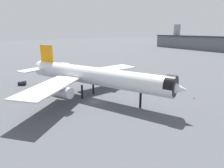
% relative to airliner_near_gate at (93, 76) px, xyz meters
% --- Properties ---
extents(ground, '(900.00, 900.00, 0.00)m').
position_rel_airliner_near_gate_xyz_m(ground, '(4.16, -2.07, -7.74)').
color(ground, '#4C4F54').
extents(airliner_near_gate, '(60.95, 54.38, 17.56)m').
position_rel_airliner_near_gate_xyz_m(airliner_near_gate, '(0.00, 0.00, 0.00)').
color(airliner_near_gate, silver).
rests_on(airliner_near_gate, ground).
extents(terminal_building, '(192.31, 45.88, 31.32)m').
position_rel_airliner_near_gate_xyz_m(terminal_building, '(-42.31, 201.74, 0.94)').
color(terminal_building, slate).
rests_on(terminal_building, ground).
extents(service_truck_front, '(4.52, 5.95, 3.00)m').
position_rel_airliner_near_gate_xyz_m(service_truck_front, '(-36.01, 10.89, -6.15)').
color(service_truck_front, black).
rests_on(service_truck_front, ground).
extents(baggage_tug_wing, '(3.23, 3.54, 1.85)m').
position_rel_airliner_near_gate_xyz_m(baggage_tug_wing, '(-32.17, -16.21, -6.76)').
color(baggage_tug_wing, black).
rests_on(baggage_tug_wing, ground).
extents(traffic_cone_near_nose, '(0.56, 0.56, 0.70)m').
position_rel_airliner_near_gate_xyz_m(traffic_cone_near_nose, '(23.00, 26.80, -7.38)').
color(traffic_cone_near_nose, '#F2600C').
rests_on(traffic_cone_near_nose, ground).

